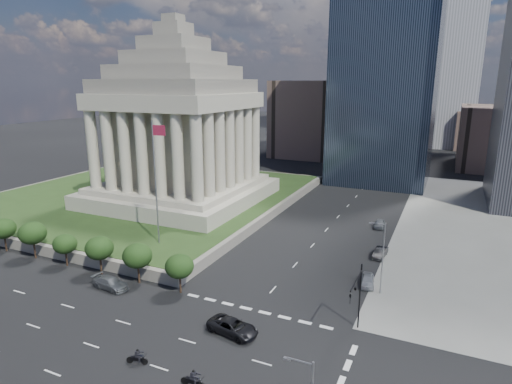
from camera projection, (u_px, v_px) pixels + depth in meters
The scene contains 18 objects.
ground at pixel (374, 176), 128.88m from camera, with size 500.00×500.00×0.00m, color black.
plaza_terrace at pixel (148, 196), 102.89m from camera, with size 66.00×70.00×1.80m, color #6C645C.
plaza_lawn at pixel (148, 192), 102.65m from camera, with size 64.00×68.00×0.10m, color #233917.
war_memorial at pixel (177, 112), 91.55m from camera, with size 34.00×34.00×39.00m, color #ACA690, non-canonical shape.
flagpole at pixel (156, 176), 67.59m from camera, with size 2.52×0.24×20.00m.
tree_row at pixel (49, 244), 66.86m from camera, with size 53.00×4.00×6.00m, color black, non-canonical shape.
midrise_glass at pixel (386, 73), 116.16m from camera, with size 26.00×26.00×60.00m, color black.
building_filler_ne at pixel (492, 137), 139.81m from camera, with size 20.00×30.00×20.00m, color #4E3F36.
building_filler_nw at pixel (311, 118), 163.90m from camera, with size 24.00×30.00×28.00m, color #4E3F36.
traffic_signal_ne at pixel (357, 293), 46.60m from camera, with size 0.30×5.74×8.00m.
street_lamp_north at pixel (382, 254), 56.10m from camera, with size 2.13×0.22×10.00m.
pickup_truck at pixel (233, 327), 48.12m from camera, with size 6.05×2.79×1.68m, color black.
suv_grey at pixel (110, 283), 58.68m from camera, with size 5.59×2.27×1.62m, color #4E5154.
parked_sedan_near at pixel (368, 280), 59.61m from camera, with size 4.42×1.78×1.51m, color #93969B.
parked_sedan_mid at pixel (380, 253), 69.23m from camera, with size 1.61×4.61×1.52m, color black.
parked_sedan_far at pixel (379, 224), 83.32m from camera, with size 4.53×1.82×1.54m, color slate.
motorcycle_lead at pixel (193, 378), 39.65m from camera, with size 2.55×0.70×1.90m, color black, non-canonical shape.
motorcycle_trail at pixel (137, 356), 42.95m from camera, with size 2.29×0.63×1.71m, color black, non-canonical shape.
Camera 1 is at (20.17, -29.39, 27.62)m, focal length 30.00 mm.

